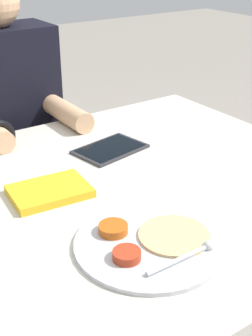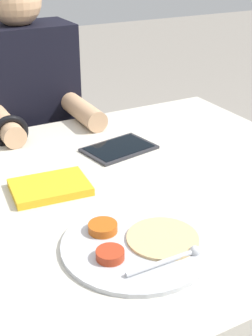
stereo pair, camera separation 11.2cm
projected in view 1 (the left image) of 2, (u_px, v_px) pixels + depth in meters
dining_table at (127, 291)px, 1.35m from camera, size 1.17×1.01×0.70m
thali_tray at (149, 243)px, 0.96m from camera, size 0.31×0.31×0.03m
red_notebook at (50, 192)px, 1.14m from camera, size 0.20×0.15×0.02m
tablet_device at (110, 149)px, 1.38m from camera, size 0.22×0.17×0.01m
person_diner at (12, 153)px, 1.74m from camera, size 0.37×0.44×1.17m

